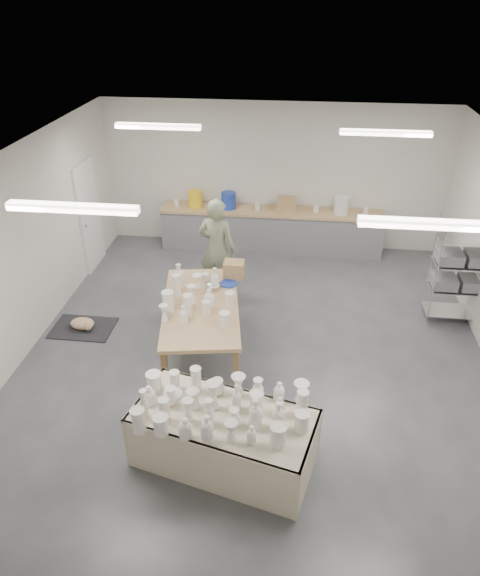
# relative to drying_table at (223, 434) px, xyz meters

# --- Properties ---
(room) EXTENTS (8.00, 8.02, 3.00)m
(room) POSITION_rel_drying_table_xyz_m (0.09, 2.12, 1.63)
(room) COLOR #424449
(room) RESTS_ON ground
(back_counter) EXTENTS (4.60, 0.60, 1.24)m
(back_counter) POSITION_rel_drying_table_xyz_m (0.18, 5.72, 0.06)
(back_counter) COLOR tan
(back_counter) RESTS_ON ground
(wire_shelf) EXTENTS (0.88, 0.48, 1.80)m
(wire_shelf) POSITION_rel_drying_table_xyz_m (3.39, 3.44, 0.50)
(wire_shelf) COLOR silver
(wire_shelf) RESTS_ON ground
(drying_table) EXTENTS (2.26, 1.49, 1.11)m
(drying_table) POSITION_rel_drying_table_xyz_m (0.00, 0.00, 0.00)
(drying_table) COLOR olive
(drying_table) RESTS_ON ground
(work_table) EXTENTS (1.44, 2.35, 1.20)m
(work_table) POSITION_rel_drying_table_xyz_m (-0.63, 2.21, 0.41)
(work_table) COLOR tan
(work_table) RESTS_ON ground
(rug) EXTENTS (1.00, 0.70, 0.02)m
(rug) POSITION_rel_drying_table_xyz_m (-2.71, 2.42, -0.41)
(rug) COLOR black
(rug) RESTS_ON ground
(cat) EXTENTS (0.42, 0.32, 0.17)m
(cat) POSITION_rel_drying_table_xyz_m (-2.69, 2.40, -0.31)
(cat) COLOR white
(cat) RESTS_ON rug
(potter) EXTENTS (0.76, 0.58, 1.86)m
(potter) POSITION_rel_drying_table_xyz_m (-0.64, 3.75, 0.51)
(potter) COLOR gray
(potter) RESTS_ON ground
(red_stool) EXTENTS (0.35, 0.35, 0.31)m
(red_stool) POSITION_rel_drying_table_xyz_m (-0.64, 4.02, -0.14)
(red_stool) COLOR red
(red_stool) RESTS_ON ground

